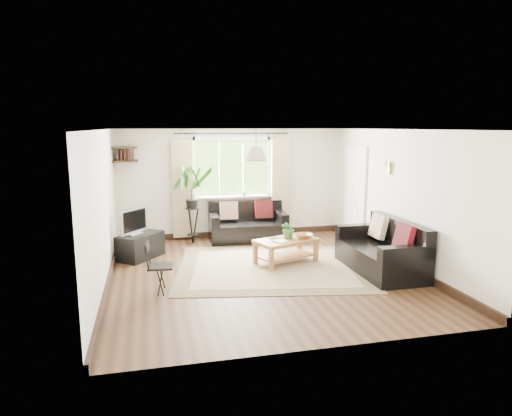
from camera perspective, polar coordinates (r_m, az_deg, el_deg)
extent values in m
plane|color=black|center=(7.81, 0.68, -8.12)|extent=(5.50, 5.50, 0.00)
plane|color=white|center=(7.41, 0.72, 9.79)|extent=(5.50, 5.50, 0.00)
cube|color=silver|center=(10.18, -3.04, 3.11)|extent=(5.00, 0.02, 2.40)
cube|color=silver|center=(4.95, 8.41, -4.57)|extent=(5.00, 0.02, 2.40)
cube|color=silver|center=(7.34, -18.62, -0.18)|extent=(0.02, 5.50, 2.40)
cube|color=silver|center=(8.47, 17.36, 1.22)|extent=(0.02, 5.50, 2.40)
cube|color=beige|center=(8.09, 1.96, -7.39)|extent=(3.70, 3.32, 0.02)
cube|color=silver|center=(9.97, 12.21, 1.58)|extent=(0.06, 0.96, 2.06)
imported|color=#326829|center=(8.29, 4.13, -2.56)|extent=(0.37, 0.34, 0.35)
imported|color=olive|center=(8.34, 5.94, -3.49)|extent=(0.35, 0.35, 0.08)
imported|color=white|center=(8.00, 2.60, -4.26)|extent=(0.26, 0.29, 0.02)
imported|color=brown|center=(8.20, 2.05, -3.88)|extent=(0.21, 0.25, 0.02)
cube|color=black|center=(8.87, -14.27, -4.62)|extent=(0.93, 0.98, 0.47)
imported|color=#2D6023|center=(10.13, -1.52, 2.31)|extent=(0.14, 0.10, 0.27)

